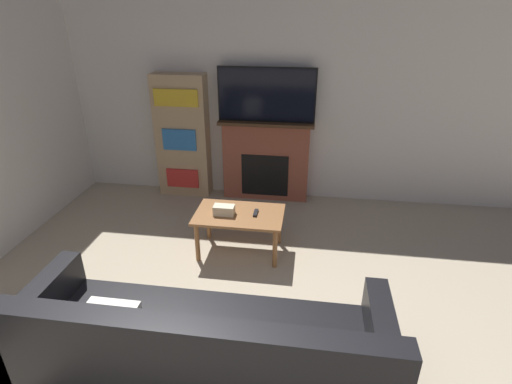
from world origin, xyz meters
name	(u,v)px	position (x,y,z in m)	size (l,w,h in m)	color
wall_back	(282,100)	(0.00, 4.02, 1.35)	(6.69, 0.06, 2.70)	silver
fireplace	(266,160)	(-0.19, 3.88, 0.55)	(1.26, 0.28, 1.10)	brown
tv	(266,95)	(-0.19, 3.86, 1.45)	(1.26, 0.03, 0.69)	black
couch	(200,354)	(-0.26, 0.74, 0.29)	(2.58, 0.95, 0.90)	black
coffee_table	(239,219)	(-0.30, 2.47, 0.41)	(0.94, 0.59, 0.48)	brown
tissue_box	(224,210)	(-0.45, 2.43, 0.53)	(0.22, 0.12, 0.10)	beige
remote_control	(256,213)	(-0.12, 2.48, 0.49)	(0.04, 0.15, 0.02)	black
bookshelf	(182,137)	(-1.34, 3.86, 0.84)	(0.71, 0.29, 1.68)	tan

